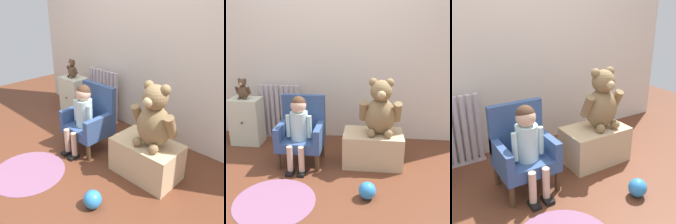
% 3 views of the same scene
% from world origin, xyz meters
% --- Properties ---
extents(ground_plane, '(6.00, 6.00, 0.00)m').
position_xyz_m(ground_plane, '(0.00, 0.00, 0.00)').
color(ground_plane, brown).
extents(back_wall, '(3.80, 0.05, 2.40)m').
position_xyz_m(back_wall, '(0.00, 1.28, 1.20)').
color(back_wall, beige).
rests_on(back_wall, ground_plane).
extents(radiator, '(0.50, 0.05, 0.66)m').
position_xyz_m(radiator, '(-0.63, 1.16, 0.33)').
color(radiator, '#BFB4BE').
rests_on(radiator, ground_plane).
extents(small_dresser, '(0.34, 0.27, 0.54)m').
position_xyz_m(small_dresser, '(-0.97, 0.94, 0.27)').
color(small_dresser, beige).
rests_on(small_dresser, ground_plane).
extents(child_armchair, '(0.44, 0.39, 0.67)m').
position_xyz_m(child_armchair, '(-0.23, 0.58, 0.32)').
color(child_armchair, '#354E80').
rests_on(child_armchair, ground_plane).
extents(child_figure, '(0.25, 0.35, 0.71)m').
position_xyz_m(child_figure, '(-0.23, 0.47, 0.46)').
color(child_figure, silver).
rests_on(child_figure, ground_plane).
extents(low_bench, '(0.58, 0.37, 0.33)m').
position_xyz_m(low_bench, '(0.49, 0.59, 0.17)').
color(low_bench, tan).
rests_on(low_bench, ground_plane).
extents(large_teddy_bear, '(0.40, 0.28, 0.55)m').
position_xyz_m(large_teddy_bear, '(0.55, 0.59, 0.57)').
color(large_teddy_bear, olive).
rests_on(large_teddy_bear, low_bench).
extents(small_teddy_bear, '(0.17, 0.12, 0.23)m').
position_xyz_m(small_teddy_bear, '(-0.98, 0.94, 0.65)').
color(small_teddy_bear, brown).
rests_on(small_teddy_bear, small_dresser).
extents(floor_rug, '(0.67, 0.67, 0.01)m').
position_xyz_m(floor_rug, '(-0.30, -0.14, 0.00)').
color(floor_rug, '#825372').
rests_on(floor_rug, ground_plane).
extents(toy_ball, '(0.14, 0.14, 0.14)m').
position_xyz_m(toy_ball, '(0.45, -0.01, 0.07)').
color(toy_ball, '#2E81CC').
rests_on(toy_ball, ground_plane).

